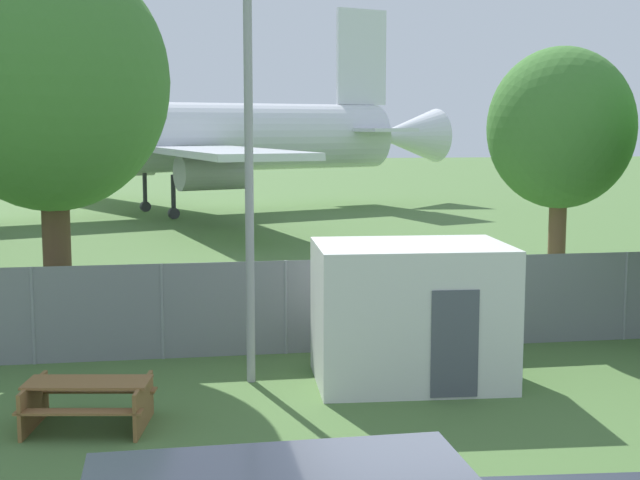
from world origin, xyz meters
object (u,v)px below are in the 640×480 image
airplane (137,139)px  portable_cabin (411,313)px  tree_near_hangar (561,129)px  picnic_bench_near_cabin (88,398)px  tree_behind_benches (51,83)px

airplane → portable_cabin: (6.09, -31.94, -2.77)m
airplane → tree_near_hangar: airplane is taller
picnic_bench_near_cabin → airplane: bearing=90.6°
airplane → portable_cabin: 32.63m
portable_cabin → tree_near_hangar: size_ratio=0.55×
tree_near_hangar → tree_behind_benches: tree_behind_benches is taller
portable_cabin → tree_near_hangar: bearing=45.4°
airplane → portable_cabin: airplane is taller
portable_cabin → tree_near_hangar: (4.79, 4.29, 3.37)m
portable_cabin → picnic_bench_near_cabin: 6.02m
picnic_bench_near_cabin → tree_near_hangar: 12.80m
airplane → tree_behind_benches: bearing=68.3°
picnic_bench_near_cabin → tree_behind_benches: 7.32m
portable_cabin → tree_behind_benches: tree_behind_benches is taller
portable_cabin → tree_near_hangar: tree_near_hangar is taller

